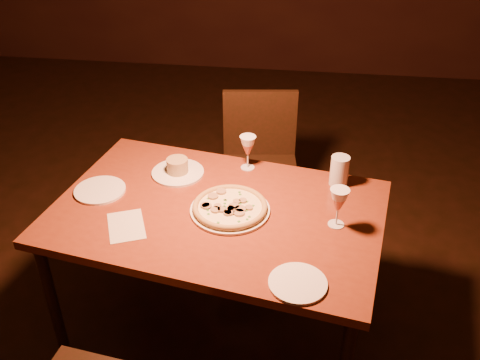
# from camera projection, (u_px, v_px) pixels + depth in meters

# --- Properties ---
(floor) EXTENTS (7.00, 7.00, 0.00)m
(floor) POSITION_uv_depth(u_px,v_px,m) (173.00, 335.00, 2.55)
(floor) COLOR black
(floor) RESTS_ON ground
(dining_table) EXTENTS (1.47, 1.08, 0.72)m
(dining_table) POSITION_uv_depth(u_px,v_px,m) (217.00, 222.00, 2.23)
(dining_table) COLOR maroon
(dining_table) RESTS_ON floor
(chair_far) EXTENTS (0.46, 0.46, 0.85)m
(chair_far) POSITION_uv_depth(u_px,v_px,m) (260.00, 161.00, 2.98)
(chair_far) COLOR black
(chair_far) RESTS_ON floor
(pizza_plate) EXTENTS (0.33, 0.33, 0.04)m
(pizza_plate) POSITION_uv_depth(u_px,v_px,m) (230.00, 207.00, 2.18)
(pizza_plate) COLOR white
(pizza_plate) RESTS_ON dining_table
(ramekin_saucer) EXTENTS (0.24, 0.24, 0.08)m
(ramekin_saucer) POSITION_uv_depth(u_px,v_px,m) (178.00, 169.00, 2.42)
(ramekin_saucer) COLOR white
(ramekin_saucer) RESTS_ON dining_table
(wine_glass_far) EXTENTS (0.07, 0.07, 0.16)m
(wine_glass_far) POSITION_uv_depth(u_px,v_px,m) (248.00, 152.00, 2.43)
(wine_glass_far) COLOR #BD684E
(wine_glass_far) RESTS_ON dining_table
(wine_glass_right) EXTENTS (0.08, 0.08, 0.17)m
(wine_glass_right) POSITION_uv_depth(u_px,v_px,m) (338.00, 208.00, 2.07)
(wine_glass_right) COLOR #BD684E
(wine_glass_right) RESTS_ON dining_table
(water_tumbler) EXTENTS (0.08, 0.08, 0.14)m
(water_tumbler) POSITION_uv_depth(u_px,v_px,m) (339.00, 171.00, 2.32)
(water_tumbler) COLOR #B4BEC4
(water_tumbler) RESTS_ON dining_table
(side_plate_left) EXTENTS (0.22, 0.22, 0.01)m
(side_plate_left) POSITION_uv_depth(u_px,v_px,m) (100.00, 190.00, 2.31)
(side_plate_left) COLOR white
(side_plate_left) RESTS_ON dining_table
(side_plate_near) EXTENTS (0.20, 0.20, 0.01)m
(side_plate_near) POSITION_uv_depth(u_px,v_px,m) (298.00, 283.00, 1.83)
(side_plate_near) COLOR white
(side_plate_near) RESTS_ON dining_table
(menu_card) EXTENTS (0.20, 0.24, 0.00)m
(menu_card) POSITION_uv_depth(u_px,v_px,m) (126.00, 226.00, 2.10)
(menu_card) COLOR beige
(menu_card) RESTS_ON dining_table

